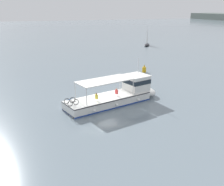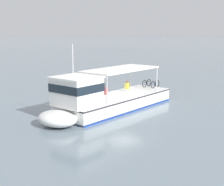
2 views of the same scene
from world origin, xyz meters
TOP-DOWN VIEW (x-y plane):
  - ground_plane at (0.00, 0.00)m, footprint 400.00×400.00m
  - ferry_main at (-0.03, 1.79)m, footprint 6.36×13.07m
  - sailboat_off_bow at (-43.58, 27.54)m, footprint 4.71×3.94m
  - channel_buoy at (-13.35, 11.85)m, footprint 0.70×0.70m

SIDE VIEW (x-z plane):
  - ground_plane at x=0.00m, z-range 0.00..0.00m
  - sailboat_off_bow at x=-43.58m, z-range -2.16..3.24m
  - channel_buoy at x=-13.35m, z-range -0.13..1.27m
  - ferry_main at x=-0.03m, z-range -1.65..3.67m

